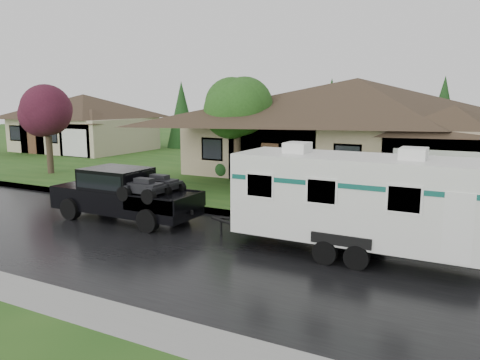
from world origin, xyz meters
name	(u,v)px	position (x,y,z in m)	size (l,w,h in m)	color
ground	(197,229)	(0.00, 0.00, 0.00)	(140.00, 140.00, 0.00)	#214D18
road	(162,243)	(0.00, -2.00, 0.01)	(140.00, 8.00, 0.01)	black
curb	(228,213)	(0.00, 2.25, 0.07)	(140.00, 0.50, 0.15)	gray
lawn	(327,170)	(0.00, 15.00, 0.07)	(140.00, 26.00, 0.15)	#214D18
house_main	(361,116)	(2.29, 13.84, 3.59)	(19.44, 10.80, 6.90)	tan
house_far	(85,118)	(-21.78, 15.85, 2.97)	(10.80, 8.64, 5.80)	#C1B58F
tree_left_green	(237,110)	(-3.05, 8.70, 3.97)	(3.33, 3.33, 5.50)	#382B1E
tree_red	(47,114)	(-14.15, 5.66, 3.67)	(3.07, 3.07, 5.09)	#382B1E
shrub_row	(330,177)	(2.00, 9.30, 0.65)	(13.60, 1.00, 1.00)	#143814
pickup_truck	(123,192)	(-3.19, -0.22, 1.05)	(5.90, 2.24, 1.97)	black
travel_trailer	(353,198)	(5.62, -0.22, 1.73)	(7.28, 2.56, 3.26)	silver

